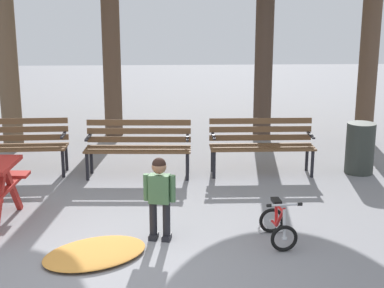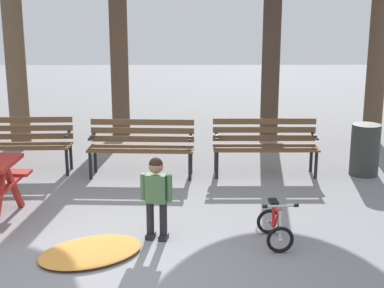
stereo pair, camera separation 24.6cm
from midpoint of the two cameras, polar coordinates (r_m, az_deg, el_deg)
ground at (r=6.14m, az=-10.12°, el=-11.70°), size 36.00×36.00×0.00m
park_bench_far_left at (r=9.32m, az=-17.84°, el=0.22°), size 1.61×0.50×0.85m
park_bench_left at (r=8.82m, az=-6.13°, el=0.06°), size 1.62×0.53×0.85m
park_bench_right at (r=8.94m, az=6.10°, el=0.26°), size 1.60×0.47×0.85m
child_standing at (r=6.45m, az=-4.33°, el=-4.83°), size 0.36×0.21×0.96m
kids_bicycle at (r=6.56m, az=7.42°, el=-7.95°), size 0.40×0.58×0.54m
leaf_pile at (r=6.33m, az=-10.69°, el=-10.56°), size 1.39×1.28×0.07m
trash_bin at (r=9.27m, az=15.58°, el=-0.40°), size 0.44×0.44×0.80m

